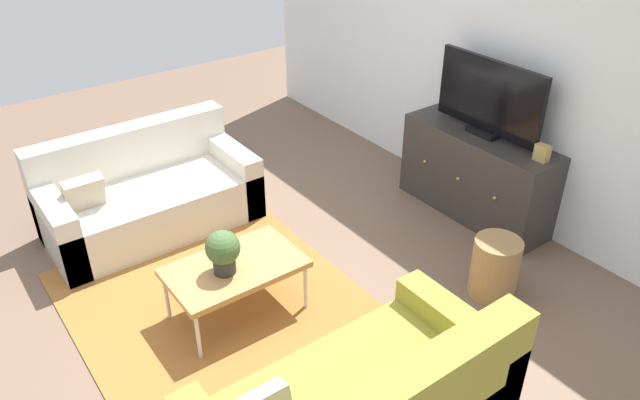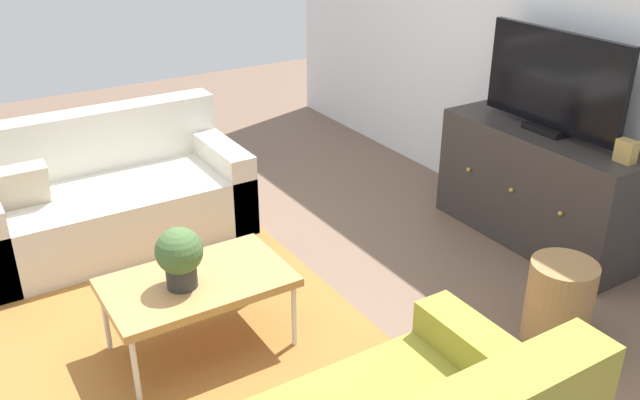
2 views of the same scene
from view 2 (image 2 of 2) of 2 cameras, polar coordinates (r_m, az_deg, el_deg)
ground_plane at (r=3.73m, az=-8.93°, el=-11.51°), size 10.00×10.00×0.00m
wall_back at (r=4.65m, az=20.67°, el=13.10°), size 6.40×0.12×2.70m
area_rug at (r=3.69m, az=-11.11°, el=-12.10°), size 2.50×1.90×0.01m
couch_left_side at (r=4.76m, az=-17.28°, el=0.08°), size 0.86×1.71×0.82m
coffee_table at (r=3.47m, az=-10.21°, el=-6.96°), size 0.56×0.91×0.42m
potted_plant at (r=3.32m, az=-11.64°, el=-4.54°), size 0.23×0.23×0.31m
tv_console at (r=4.67m, az=17.59°, el=1.00°), size 1.39×0.47×0.76m
flat_screen_tv at (r=4.46m, az=18.95°, el=9.23°), size 1.02×0.16×0.63m
mantel_clock at (r=4.19m, az=24.18°, el=3.73°), size 0.11×0.07×0.13m
wicker_basket at (r=3.77m, az=19.31°, el=-8.07°), size 0.34×0.34×0.46m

